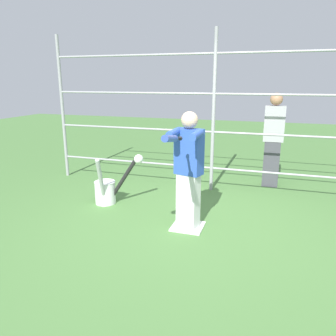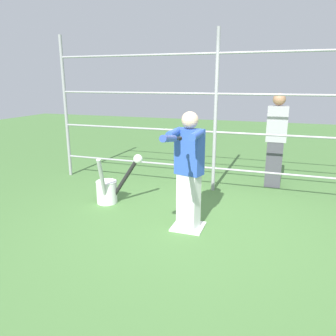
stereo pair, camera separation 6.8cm
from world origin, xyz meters
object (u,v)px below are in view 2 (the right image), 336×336
softball_in_flight (138,159)px  bystander_behind_fence (276,139)px  batter (189,168)px  baseball_bat_swinging (170,139)px  bat_bucket (108,190)px

softball_in_flight → bystander_behind_fence: bystander_behind_fence is taller
batter → baseball_bat_swinging: (-0.05, 0.86, 0.51)m
batter → bat_bucket: batter is taller
batter → softball_in_flight: bearing=65.6°
batter → bystander_behind_fence: 2.37m
bat_bucket → baseball_bat_swinging: bearing=138.2°
softball_in_flight → batter: bearing=-114.4°
bystander_behind_fence → softball_in_flight: bearing=65.7°
baseball_bat_swinging → bat_bucket: 2.26m
bystander_behind_fence → bat_bucket: bearing=35.6°
baseball_bat_swinging → softball_in_flight: (0.39, -0.11, -0.25)m
bystander_behind_fence → batter: bearing=65.8°
batter → bystander_behind_fence: size_ratio=0.91×
baseball_bat_swinging → bat_bucket: bearing=-41.8°
batter → baseball_bat_swinging: 1.00m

